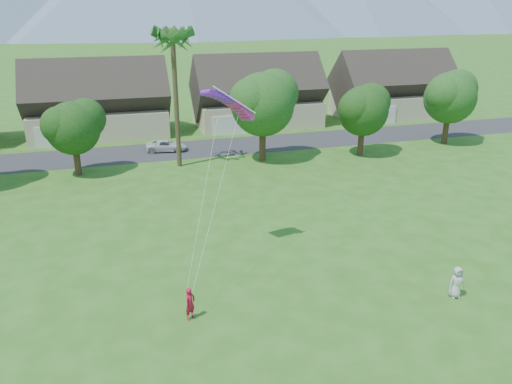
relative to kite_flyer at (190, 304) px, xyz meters
name	(u,v)px	position (x,y,z in m)	size (l,w,h in m)	color
ground	(321,350)	(5.07, -3.95, -0.82)	(500.00, 500.00, 0.00)	#2D6019
street	(191,149)	(5.07, 30.05, -0.82)	(90.00, 7.00, 0.01)	#2D2D30
kite_flyer	(190,304)	(0.00, 0.00, 0.00)	(0.60, 0.39, 1.65)	#B6142F
watcher	(457,282)	(13.42, -1.99, 0.03)	(0.83, 0.54, 1.71)	beige
parked_car	(167,146)	(2.56, 30.05, -0.25)	(1.92, 4.16, 1.16)	silver
houses_row	(181,101)	(5.57, 39.04, 2.62)	(72.75, 8.19, 8.86)	beige
tree_row	(187,115)	(3.93, 23.97, 4.06)	(62.27, 6.67, 8.45)	#47301C
fan_palm	(172,35)	(3.07, 24.55, 10.98)	(3.00, 3.00, 13.80)	#4C3D26
parafoil_kite	(230,101)	(3.64, 6.35, 8.37)	(3.33, 1.31, 0.50)	purple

